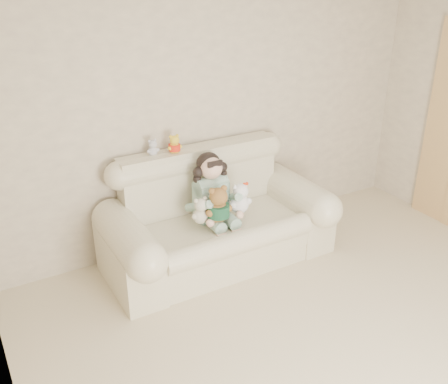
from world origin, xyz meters
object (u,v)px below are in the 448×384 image
brown_teddy (218,201)px  white_cat (240,195)px  cream_teddy (201,208)px  sofa (219,211)px  seated_child (211,186)px

brown_teddy → white_cat: 0.26m
cream_teddy → white_cat: bearing=-10.3°
white_cat → sofa: bearing=155.7°
sofa → white_cat: 0.25m
seated_child → white_cat: (0.20, -0.17, -0.06)m
white_cat → cream_teddy: 0.40m
brown_teddy → cream_teddy: brown_teddy is taller
seated_child → white_cat: bearing=-45.9°
seated_child → brown_teddy: seated_child is taller
sofa → cream_teddy: bearing=-158.5°
brown_teddy → seated_child: bearing=73.3°
seated_child → cream_teddy: (-0.20, -0.17, -0.10)m
white_cat → seated_child: bearing=143.7°
seated_child → cream_teddy: 0.28m
sofa → white_cat: size_ratio=5.95×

